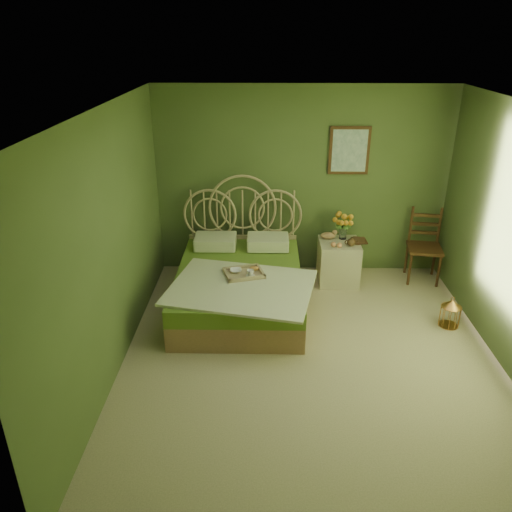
{
  "coord_description": "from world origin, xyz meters",
  "views": [
    {
      "loc": [
        -0.5,
        -4.42,
        3.23
      ],
      "look_at": [
        -0.6,
        1.0,
        0.75
      ],
      "focal_mm": 35.0,
      "sensor_mm": 36.0,
      "label": 1
    }
  ],
  "objects_px": {
    "nightstand": "(339,257)",
    "chair": "(424,241)",
    "bed": "(240,283)",
    "birdcage": "(450,313)"
  },
  "relations": [
    {
      "from": "bed",
      "to": "nightstand",
      "type": "xyz_separation_m",
      "value": [
        1.33,
        0.68,
        0.05
      ]
    },
    {
      "from": "chair",
      "to": "birdcage",
      "type": "distance_m",
      "value": 1.35
    },
    {
      "from": "bed",
      "to": "birdcage",
      "type": "xyz_separation_m",
      "value": [
        2.51,
        -0.46,
        -0.14
      ]
    },
    {
      "from": "nightstand",
      "to": "birdcage",
      "type": "distance_m",
      "value": 1.65
    },
    {
      "from": "nightstand",
      "to": "chair",
      "type": "bearing_deg",
      "value": 7.41
    },
    {
      "from": "birdcage",
      "to": "nightstand",
      "type": "bearing_deg",
      "value": 136.04
    },
    {
      "from": "chair",
      "to": "birdcage",
      "type": "bearing_deg",
      "value": -82.35
    },
    {
      "from": "nightstand",
      "to": "birdcage",
      "type": "height_order",
      "value": "nightstand"
    },
    {
      "from": "nightstand",
      "to": "birdcage",
      "type": "bearing_deg",
      "value": -43.96
    },
    {
      "from": "birdcage",
      "to": "bed",
      "type": "bearing_deg",
      "value": 169.7
    }
  ]
}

